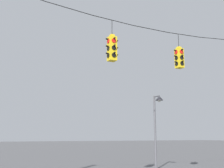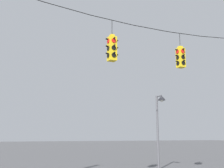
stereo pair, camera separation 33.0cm
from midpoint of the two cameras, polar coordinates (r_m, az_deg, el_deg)
span_wire at (r=13.89m, az=7.15°, el=11.74°), size 14.27×0.03×0.57m
traffic_light_over_intersection at (r=12.42m, az=-0.77°, el=7.24°), size 0.58×0.58×1.88m
traffic_light_near_right_pole at (r=14.39m, az=12.87°, el=5.17°), size 0.58×0.58×1.77m
street_lamp at (r=16.79m, az=8.63°, el=-6.01°), size 0.46×0.80×4.28m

